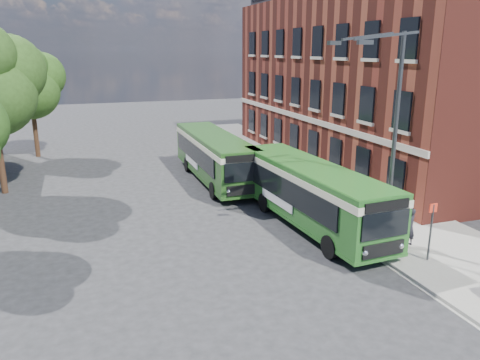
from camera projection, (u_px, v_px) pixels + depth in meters
name	position (u px, v px, depth m)	size (l,w,h in m)	color
ground	(259.00, 242.00, 20.87)	(120.00, 120.00, 0.00)	#272729
pavement	(315.00, 181.00, 30.34)	(6.00, 48.00, 0.15)	gray
kerb_line	(271.00, 186.00, 29.39)	(0.12, 48.00, 0.01)	beige
brick_office	(378.00, 68.00, 34.33)	(12.10, 26.00, 14.20)	maroon
street_lamp	(387.00, 138.00, 19.29)	(2.96, 2.38, 9.00)	#36393B
bus_stop_sign	(431.00, 228.00, 18.42)	(0.35, 0.08, 2.52)	#36393B
bus_front	(310.00, 189.00, 22.42)	(3.20, 11.14, 3.02)	#266221
bus_rear	(214.00, 153.00, 30.23)	(2.64, 11.47, 3.02)	#24511B
pedestrian_a	(409.00, 227.00, 19.93)	(0.62, 0.41, 1.70)	black
pedestrian_b	(360.00, 208.00, 22.14)	(0.88, 0.69, 1.81)	black
tree_right	(30.00, 82.00, 35.86)	(5.11, 4.86, 8.63)	#362113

